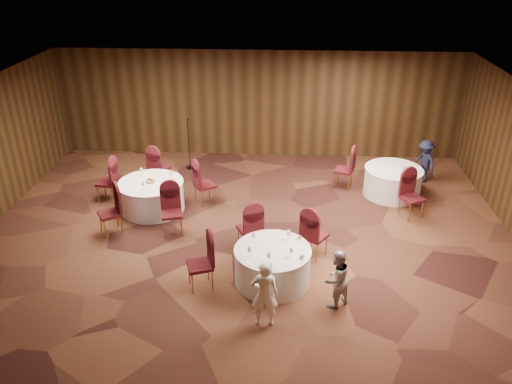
# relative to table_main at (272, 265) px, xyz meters

# --- Properties ---
(ground) EXTENTS (12.00, 12.00, 0.00)m
(ground) POSITION_rel_table_main_xyz_m (-0.61, 1.49, -0.38)
(ground) COLOR black
(ground) RESTS_ON ground
(room_shell) EXTENTS (12.00, 12.00, 12.00)m
(room_shell) POSITION_rel_table_main_xyz_m (-0.61, 1.49, 1.59)
(room_shell) COLOR silver
(room_shell) RESTS_ON ground
(table_main) EXTENTS (1.48, 1.48, 0.74)m
(table_main) POSITION_rel_table_main_xyz_m (0.00, 0.00, 0.00)
(table_main) COLOR silver
(table_main) RESTS_ON ground
(table_left) EXTENTS (1.59, 1.59, 0.74)m
(table_left) POSITION_rel_table_main_xyz_m (-3.04, 2.77, 0.00)
(table_left) COLOR silver
(table_left) RESTS_ON ground
(table_right) EXTENTS (1.48, 1.48, 0.74)m
(table_right) POSITION_rel_table_main_xyz_m (3.02, 3.92, 0.00)
(table_right) COLOR silver
(table_right) RESTS_ON ground
(chairs_main) EXTENTS (2.92, 2.05, 1.00)m
(chairs_main) POSITION_rel_table_main_xyz_m (-0.35, 0.62, 0.12)
(chairs_main) COLOR #3A0B17
(chairs_main) RESTS_ON ground
(chairs_left) EXTENTS (3.15, 3.19, 1.00)m
(chairs_left) POSITION_rel_table_main_xyz_m (-3.05, 2.77, 0.12)
(chairs_left) COLOR #3A0B17
(chairs_left) RESTS_ON ground
(chairs_right) EXTENTS (2.14, 2.23, 1.00)m
(chairs_right) POSITION_rel_table_main_xyz_m (2.52, 3.53, 0.12)
(chairs_right) COLOR #3A0B17
(chairs_right) RESTS_ON ground
(tabletop_main) EXTENTS (1.08, 1.13, 0.22)m
(tabletop_main) POSITION_rel_table_main_xyz_m (0.13, -0.10, 0.47)
(tabletop_main) COLOR silver
(tabletop_main) RESTS_ON table_main
(tabletop_left) EXTENTS (0.84, 0.81, 0.22)m
(tabletop_left) POSITION_rel_table_main_xyz_m (-3.03, 2.79, 0.45)
(tabletop_left) COLOR silver
(tabletop_left) RESTS_ON table_left
(tabletop_right) EXTENTS (0.08, 0.08, 0.22)m
(tabletop_right) POSITION_rel_table_main_xyz_m (3.18, 3.69, 0.52)
(tabletop_right) COLOR silver
(tabletop_right) RESTS_ON table_right
(mic_stand) EXTENTS (0.24, 0.24, 1.49)m
(mic_stand) POSITION_rel_table_main_xyz_m (-2.55, 5.31, 0.05)
(mic_stand) COLOR black
(mic_stand) RESTS_ON ground
(woman_a) EXTENTS (0.49, 0.34, 1.29)m
(woman_a) POSITION_rel_table_main_xyz_m (-0.11, -1.22, 0.27)
(woman_a) COLOR white
(woman_a) RESTS_ON ground
(woman_b) EXTENTS (0.72, 0.70, 1.16)m
(woman_b) POSITION_rel_table_main_xyz_m (1.16, -0.64, 0.21)
(woman_b) COLOR #A7A7AB
(woman_b) RESTS_ON ground
(man_c) EXTENTS (0.73, 0.89, 1.20)m
(man_c) POSITION_rel_table_main_xyz_m (4.02, 4.79, 0.22)
(man_c) COLOR #161A31
(man_c) RESTS_ON ground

